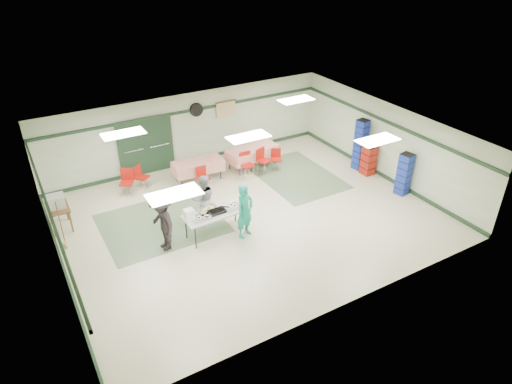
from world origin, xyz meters
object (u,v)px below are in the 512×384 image
dining_table_b (198,166)px  chair_b (246,162)px  chair_d (202,175)px  chair_loose_a (140,175)px  crate_stack_blue_a (360,145)px  chair_a (262,158)px  serving_table (216,214)px  broom (60,223)px  chair_c (276,157)px  crate_stack_blue_b (404,174)px  dining_table_a (252,152)px  printer_table (58,209)px  crate_stack_red (369,160)px  volunteer_teal (245,211)px  chair_loose_b (127,179)px  volunteer_grey (204,199)px  office_printer (56,201)px  volunteer_dark (162,223)px

dining_table_b → chair_b: bearing=-16.6°
chair_d → chair_loose_a: chair_loose_a is taller
crate_stack_blue_a → chair_a: bearing=154.5°
serving_table → broom: broom is taller
chair_c → crate_stack_blue_b: (2.65, -3.72, 0.26)m
dining_table_a → broom: size_ratio=1.38×
printer_table → crate_stack_red: bearing=-10.2°
crate_stack_red → printer_table: (-10.30, 1.91, 0.09)m
dining_table_a → chair_c: chair_c is taller
serving_table → chair_loose_a: (-1.04, 3.80, -0.21)m
serving_table → chair_a: chair_a is taller
crate_stack_blue_a → volunteer_teal: bearing=-163.6°
dining_table_b → crate_stack_red: 6.13m
dining_table_b → chair_loose_b: bearing=176.0°
printer_table → dining_table_a: bearing=6.2°
chair_a → serving_table: bearing=-158.3°
volunteer_grey → office_printer: volunteer_grey is taller
volunteer_teal → crate_stack_blue_a: 5.99m
dining_table_a → printer_table: dining_table_a is taller
volunteer_grey → chair_c: 4.26m
chair_b → dining_table_b: bearing=161.1°
serving_table → chair_loose_b: bearing=110.3°
serving_table → volunteer_dark: volunteer_dark is taller
chair_b → printer_table: chair_b is taller
dining_table_a → dining_table_b: 2.20m
chair_d → volunteer_dark: bearing=-132.3°
serving_table → volunteer_grey: (0.00, 0.83, 0.06)m
chair_a → crate_stack_blue_b: 4.95m
volunteer_teal → chair_d: size_ratio=2.11×
crate_stack_blue_b → printer_table: bearing=160.8°
dining_table_a → chair_b: bearing=-143.6°
chair_c → crate_stack_red: 3.35m
chair_loose_a → crate_stack_blue_b: size_ratio=0.57×
chair_a → chair_d: 2.40m
office_printer → broom: size_ratio=0.32×
volunteer_teal → crate_stack_red: volunteer_teal is taller
chair_b → chair_d: 1.72m
volunteer_teal → dining_table_a: volunteer_teal is taller
dining_table_b → dining_table_a: bearing=2.5°
chair_d → crate_stack_blue_a: crate_stack_blue_a is taller
volunteer_grey → crate_stack_blue_b: bearing=177.0°
crate_stack_red → broom: 10.42m
serving_table → crate_stack_blue_b: bearing=-11.3°
chair_loose_b → chair_loose_a: bearing=49.4°
volunteer_teal → crate_stack_blue_a: crate_stack_blue_a is taller
chair_b → printer_table: bearing=-178.5°
chair_c → crate_stack_red: crate_stack_red is taller
dining_table_a → crate_stack_blue_a: bearing=-40.1°
crate_stack_blue_a → broom: crate_stack_blue_a is taller
volunteer_teal → office_printer: bearing=125.0°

